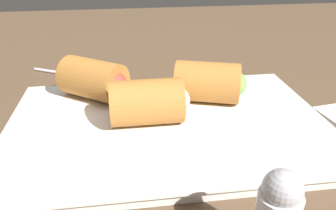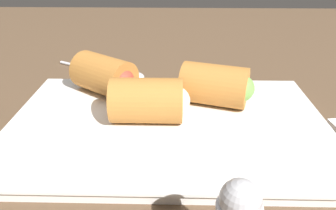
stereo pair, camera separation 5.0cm
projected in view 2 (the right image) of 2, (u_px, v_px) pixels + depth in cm
name	position (u px, v px, depth cm)	size (l,w,h in cm)	color
table_surface	(142.00, 133.00, 38.29)	(180.00, 140.00, 2.00)	brown
serving_plate	(168.00, 127.00, 36.20)	(34.69, 23.01, 1.50)	white
roll_front_left	(151.00, 101.00, 34.81)	(8.45, 4.90, 4.87)	#B77533
roll_front_right	(106.00, 76.00, 41.00)	(9.00, 8.38, 4.87)	#B77533
roll_back_left	(218.00, 85.00, 38.35)	(8.85, 6.92, 4.87)	#B77533
spoon	(125.00, 75.00, 50.14)	(15.64, 9.38, 1.29)	silver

